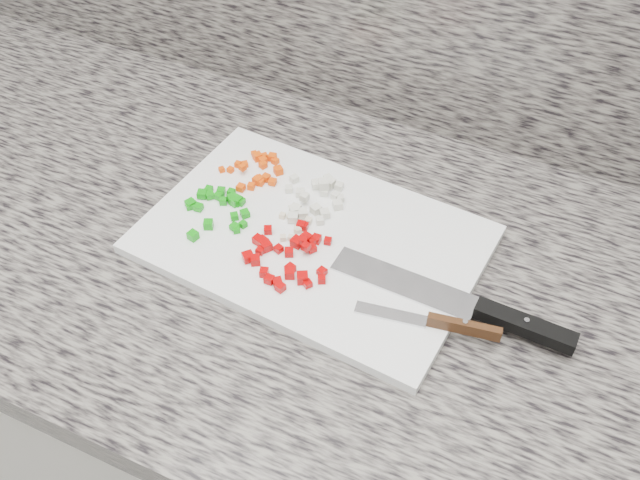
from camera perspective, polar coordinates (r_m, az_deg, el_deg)
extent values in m
cube|color=beige|center=(1.26, 0.87, -16.12)|extent=(3.92, 0.62, 0.86)
cube|color=slate|center=(0.88, 1.19, -2.56)|extent=(3.96, 0.64, 0.04)
cube|color=white|center=(0.88, -0.63, 0.05)|extent=(0.43, 0.31, 0.01)
cube|color=#EB4705|center=(0.95, -4.80, 4.63)|extent=(0.01, 0.01, 0.01)
cube|color=#EB4705|center=(0.97, -7.87, 5.60)|extent=(0.01, 0.01, 0.01)
cube|color=#EB4705|center=(0.95, -4.35, 5.01)|extent=(0.01, 0.01, 0.01)
cube|color=#EB4705|center=(0.98, -6.58, 6.03)|extent=(0.01, 0.01, 0.01)
cube|color=#EB4705|center=(0.99, -4.45, 6.72)|extent=(0.01, 0.01, 0.01)
cube|color=#EB4705|center=(0.96, -3.35, 5.57)|extent=(0.02, 0.02, 0.01)
cube|color=#EB4705|center=(0.99, -5.29, 6.89)|extent=(0.01, 0.01, 0.01)
cube|color=#EB4705|center=(0.98, -3.61, 6.32)|extent=(0.01, 0.01, 0.01)
cube|color=#EB4705|center=(0.97, -7.17, 5.60)|extent=(0.01, 0.01, 0.01)
cube|color=#EB4705|center=(0.98, -6.03, 6.05)|extent=(0.01, 0.01, 0.01)
cube|color=#EB4705|center=(0.94, -6.35, 4.20)|extent=(0.01, 0.01, 0.01)
cube|color=#EB4705|center=(0.95, -4.92, 4.88)|extent=(0.01, 0.01, 0.01)
cube|color=#EB4705|center=(0.97, -4.58, 6.01)|extent=(0.01, 0.01, 0.01)
cube|color=#EB4705|center=(0.95, -5.02, 4.79)|extent=(0.01, 0.01, 0.01)
cube|color=#EB4705|center=(0.98, -3.84, 6.64)|extent=(0.01, 0.01, 0.01)
cube|color=#EB4705|center=(0.94, -5.53, 4.30)|extent=(0.01, 0.01, 0.01)
cube|color=#EB4705|center=(0.99, -5.03, 6.66)|extent=(0.02, 0.02, 0.01)
cube|color=#EB4705|center=(0.96, -6.22, 5.79)|extent=(0.01, 0.01, 0.01)
cube|color=#EB4705|center=(0.98, -4.59, 6.38)|extent=(0.01, 0.01, 0.01)
cube|color=#EB4705|center=(0.95, -3.82, 4.67)|extent=(0.01, 0.01, 0.01)
cube|color=silver|center=(0.89, -2.17, 1.82)|extent=(0.02, 0.02, 0.01)
cube|color=silver|center=(0.93, -1.60, 3.81)|extent=(0.01, 0.01, 0.01)
cube|color=silver|center=(0.90, -1.98, 2.46)|extent=(0.01, 0.01, 0.01)
cube|color=silver|center=(0.93, 0.30, 4.49)|extent=(0.02, 0.02, 0.01)
cube|color=silver|center=(0.95, -2.07, 4.94)|extent=(0.01, 0.01, 0.01)
cube|color=silver|center=(0.94, 0.80, 4.56)|extent=(0.01, 0.01, 0.01)
cube|color=silver|center=(0.89, -0.01, 1.57)|extent=(0.01, 0.01, 0.01)
cube|color=silver|center=(0.90, -0.34, 2.47)|extent=(0.02, 0.02, 0.01)
cube|color=silver|center=(0.94, -2.50, 4.13)|extent=(0.01, 0.01, 0.01)
cube|color=silver|center=(0.94, 1.54, 4.31)|extent=(0.01, 0.01, 0.01)
cube|color=silver|center=(0.90, -1.39, 2.15)|extent=(0.02, 0.02, 0.01)
cube|color=silver|center=(0.94, 0.07, 4.46)|extent=(0.01, 0.01, 0.01)
cube|color=silver|center=(0.93, 0.36, 3.86)|extent=(0.01, 0.01, 0.01)
cube|color=silver|center=(0.92, 1.64, 3.37)|extent=(0.01, 0.01, 0.01)
cube|color=silver|center=(0.94, 0.35, 4.39)|extent=(0.01, 0.01, 0.01)
cube|color=silver|center=(0.92, 1.24, 3.55)|extent=(0.01, 0.01, 0.01)
cube|color=silver|center=(0.91, -1.25, 3.45)|extent=(0.01, 0.01, 0.01)
cube|color=silver|center=(0.90, -2.06, 2.38)|extent=(0.02, 0.02, 0.01)
cube|color=silver|center=(0.90, 0.38, 2.13)|extent=(0.02, 0.02, 0.01)
cube|color=silver|center=(0.94, -0.28, 4.50)|extent=(0.02, 0.02, 0.01)
cube|color=silver|center=(0.91, 1.41, 2.84)|extent=(0.02, 0.02, 0.01)
cube|color=silver|center=(0.95, 0.64, 4.94)|extent=(0.01, 0.01, 0.01)
cube|color=#0D920D|center=(0.94, -9.14, 3.70)|extent=(0.01, 0.01, 0.01)
cube|color=#0D920D|center=(0.92, -7.02, 3.28)|extent=(0.02, 0.02, 0.01)
cube|color=#0D920D|center=(0.92, -6.38, 3.10)|extent=(0.01, 0.01, 0.01)
cube|color=#0D920D|center=(0.92, -9.70, 2.61)|extent=(0.01, 0.01, 0.01)
cube|color=#0D920D|center=(0.89, -6.84, 1.07)|extent=(0.01, 0.01, 0.01)
cube|color=#0D920D|center=(0.92, -6.65, 3.16)|extent=(0.01, 0.01, 0.01)
cube|color=#0D920D|center=(0.90, -8.92, 1.25)|extent=(0.02, 0.02, 0.01)
cube|color=#0D920D|center=(0.93, -10.31, 2.89)|extent=(0.02, 0.02, 0.01)
cube|color=#0D920D|center=(0.89, -6.16, 1.25)|extent=(0.01, 0.01, 0.01)
cube|color=#0D920D|center=(0.94, -8.81, 3.58)|extent=(0.01, 0.01, 0.01)
cube|color=#0D920D|center=(0.92, -6.86, 3.13)|extent=(0.01, 0.01, 0.01)
cube|color=#0D920D|center=(0.89, -6.71, 0.83)|extent=(0.01, 0.01, 0.01)
cube|color=#0D920D|center=(0.94, -7.91, 3.87)|extent=(0.01, 0.01, 0.01)
cube|color=#0D920D|center=(0.93, -10.23, 2.74)|extent=(0.01, 0.01, 0.01)
cube|color=#0D920D|center=(0.93, -8.10, 3.51)|extent=(0.01, 0.01, 0.01)
cube|color=#0D920D|center=(0.93, -7.76, 3.10)|extent=(0.01, 0.01, 0.01)
cube|color=#0D920D|center=(0.90, -6.03, 2.13)|extent=(0.01, 0.01, 0.01)
cube|color=#0D920D|center=(0.93, -10.42, 2.66)|extent=(0.01, 0.01, 0.01)
cube|color=#0D920D|center=(0.94, -8.88, 4.02)|extent=(0.01, 0.01, 0.01)
cube|color=#0D920D|center=(0.89, -10.13, 0.36)|extent=(0.01, 0.01, 0.01)
cube|color=#0D920D|center=(0.94, -7.11, 3.81)|extent=(0.01, 0.01, 0.01)
cube|color=#0D920D|center=(0.94, -9.41, 3.65)|extent=(0.01, 0.01, 0.01)
cube|color=#0D920D|center=(0.90, -6.87, 1.91)|extent=(0.01, 0.01, 0.01)
cube|color=#AD0203|center=(0.86, -4.33, -0.48)|extent=(0.02, 0.02, 0.01)
cube|color=#AD0203|center=(0.83, -4.08, -3.15)|extent=(0.01, 0.01, 0.01)
cube|color=#AD0203|center=(0.88, -1.54, 1.17)|extent=(0.01, 0.01, 0.01)
cube|color=#AD0203|center=(0.83, -1.41, -3.05)|extent=(0.02, 0.02, 0.01)
cube|color=#AD0203|center=(0.87, -0.63, -0.04)|extent=(0.01, 0.01, 0.01)
cube|color=#AD0203|center=(0.85, -1.12, -0.55)|extent=(0.01, 0.01, 0.01)
cube|color=#AD0203|center=(0.88, -4.19, 0.81)|extent=(0.01, 0.01, 0.01)
cube|color=#AD0203|center=(0.87, -0.28, 0.08)|extent=(0.01, 0.01, 0.01)
cube|color=#AD0203|center=(0.83, -4.49, -2.59)|extent=(0.01, 0.01, 0.01)
cube|color=#AD0203|center=(0.86, -4.80, -0.85)|extent=(0.01, 0.01, 0.01)
cube|color=#AD0203|center=(0.84, -2.39, -2.30)|extent=(0.01, 0.01, 0.01)
cube|color=#AD0203|center=(0.86, -3.33, -0.71)|extent=(0.01, 0.01, 0.01)
cube|color=#AD0203|center=(0.87, -1.13, 0.13)|extent=(0.02, 0.02, 0.01)
cube|color=#AD0203|center=(0.87, -4.65, -0.14)|extent=(0.02, 0.02, 0.01)
cube|color=#AD0203|center=(0.82, -3.19, -3.79)|extent=(0.01, 0.01, 0.01)
cube|color=#AD0203|center=(0.86, -1.32, -0.04)|extent=(0.01, 0.01, 0.01)
cube|color=#AD0203|center=(0.85, -5.19, -1.61)|extent=(0.02, 0.02, 0.01)
cube|color=#AD0203|center=(0.85, -2.49, -0.97)|extent=(0.01, 0.01, 0.01)
cube|color=#AD0203|center=(0.83, -2.44, -2.67)|extent=(0.02, 0.02, 0.01)
cube|color=#AD0203|center=(0.83, 0.16, -2.54)|extent=(0.01, 0.01, 0.01)
cube|color=#AD0203|center=(0.85, -5.78, -1.34)|extent=(0.02, 0.02, 0.01)
cube|color=#AD0203|center=(0.87, 0.63, -0.07)|extent=(0.01, 0.01, 0.01)
cube|color=#AD0203|center=(0.87, -4.98, 0.01)|extent=(0.01, 0.01, 0.01)
cube|color=#AD0203|center=(0.88, -1.26, 1.11)|extent=(0.01, 0.01, 0.01)
cube|color=#AD0203|center=(0.86, -1.86, -0.16)|extent=(0.01, 0.01, 0.01)
cube|color=#AD0203|center=(0.86, -0.68, -0.65)|extent=(0.01, 0.01, 0.01)
cube|color=#AD0203|center=(0.83, 0.13, -3.15)|extent=(0.01, 0.01, 0.01)
cube|color=#AD0203|center=(0.82, -3.44, -3.36)|extent=(0.01, 0.01, 0.01)
cube|color=#AD0203|center=(0.82, -1.00, -3.51)|extent=(0.01, 0.01, 0.01)
cube|color=beige|center=(0.87, -2.34, 0.19)|extent=(0.01, 0.01, 0.01)
cube|color=beige|center=(0.89, -1.44, 1.09)|extent=(0.01, 0.01, 0.00)
cube|color=beige|center=(0.88, -1.85, 0.84)|extent=(0.01, 0.01, 0.01)
cube|color=beige|center=(0.90, -2.43, 1.89)|extent=(0.01, 0.01, 0.00)
cube|color=beige|center=(0.90, -1.42, 2.02)|extent=(0.01, 0.01, 0.00)
cube|color=beige|center=(0.89, -1.52, 1.26)|extent=(0.01, 0.01, 0.01)
cube|color=beige|center=(0.88, -1.75, 0.81)|extent=(0.01, 0.01, 0.01)
cube|color=beige|center=(0.87, -2.97, 0.17)|extent=(0.01, 0.01, 0.01)
cube|color=beige|center=(0.90, -3.02, 1.96)|extent=(0.01, 0.01, 0.01)
cube|color=beige|center=(0.88, -1.83, 0.90)|extent=(0.01, 0.01, 0.01)
cube|color=beige|center=(0.89, -0.93, 1.56)|extent=(0.01, 0.01, 0.01)
cube|color=silver|center=(0.83, 6.71, -3.45)|extent=(0.17, 0.05, 0.00)
cube|color=black|center=(0.81, 16.07, -6.58)|extent=(0.11, 0.03, 0.02)
cylinder|color=silver|center=(0.80, 16.20, -6.20)|extent=(0.01, 0.01, 0.00)
cube|color=silver|center=(0.80, 5.68, -5.95)|extent=(0.08, 0.03, 0.00)
cube|color=#422210|center=(0.79, 11.44, -6.84)|extent=(0.08, 0.02, 0.02)
cylinder|color=silver|center=(0.79, 11.54, -6.44)|extent=(0.01, 0.01, 0.00)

